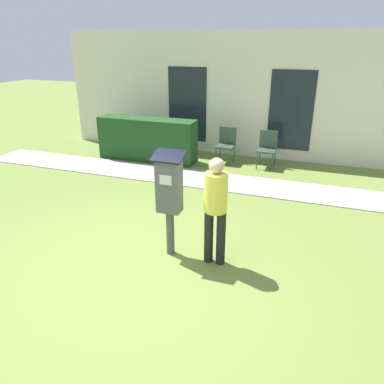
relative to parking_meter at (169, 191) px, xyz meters
name	(u,v)px	position (x,y,z in m)	size (l,w,h in m)	color
ground_plane	(135,270)	(-0.30, -0.59, -1.02)	(40.00, 40.00, 0.00)	olive
sidewalk	(212,180)	(-0.30, 3.15, -1.01)	(12.00, 1.10, 0.02)	#A3A099
building_facade	(238,96)	(-0.30, 5.44, 0.58)	(10.00, 0.26, 3.20)	beige
parking_meter	(169,191)	(0.00, 0.00, 0.00)	(0.44, 0.31, 1.59)	#4C4C4C
person_standing	(216,204)	(0.69, -0.01, -0.09)	(0.32, 0.32, 1.58)	black
outdoor_chair_left	(183,142)	(-1.44, 4.30, -0.49)	(0.44, 0.44, 0.90)	#334738
outdoor_chair_middle	(226,142)	(-0.38, 4.65, -0.49)	(0.44, 0.44, 0.90)	#334738
outdoor_chair_right	(267,146)	(0.67, 4.62, -0.49)	(0.44, 0.44, 0.90)	#334738
hedge_row	(147,139)	(-2.38, 4.12, -0.47)	(2.61, 0.60, 1.10)	#1E471E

